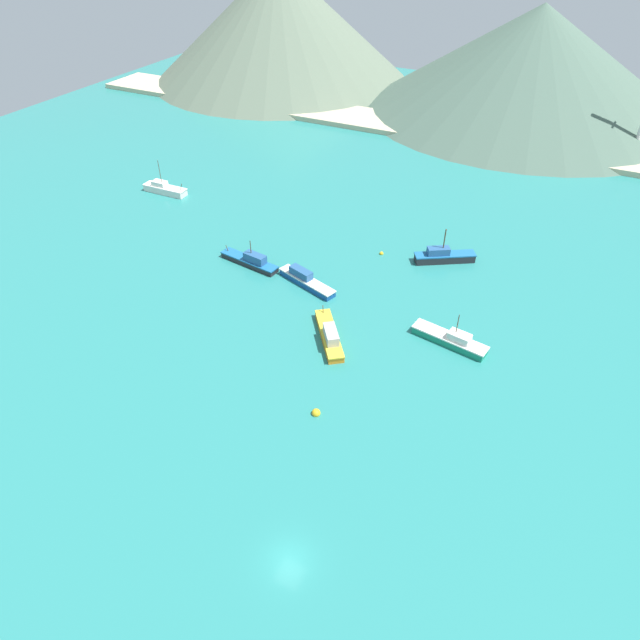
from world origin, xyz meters
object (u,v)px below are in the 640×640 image
Objects in this scene: fishing_boat_0 at (164,189)px; fishing_boat_6 at (330,335)px; fishing_boat_3 at (251,261)px; buoy_0 at (381,253)px; fishing_boat_4 at (451,339)px; buoy_1 at (316,413)px; fishing_boat_1 at (306,280)px; fishing_boat_7 at (443,256)px.

fishing_boat_0 reaches higher than fishing_boat_6.
fishing_boat_3 reaches higher than fishing_boat_6.
fishing_boat_3 is at bearing -144.72° from buoy_0.
fishing_boat_4 reaches higher than buoy_0.
fishing_boat_0 is 13.75× the size of buoy_0.
buoy_1 is at bearing -45.14° from fishing_boat_3.
fishing_boat_4 is (24.23, -3.80, -0.06)m from fishing_boat_1.
fishing_boat_4 is at bearing -70.88° from fishing_boat_7.
fishing_boat_0 is at bearing 143.89° from buoy_1.
fishing_boat_3 is (30.08, -15.30, -0.03)m from fishing_boat_0.
buoy_1 is (13.51, -23.27, -0.66)m from fishing_boat_1.
fishing_boat_1 is (40.70, -16.28, -0.02)m from fishing_boat_0.
fishing_boat_0 is 56.56m from fishing_boat_6.
fishing_boat_7 is at bearing 42.92° from fishing_boat_1.
fishing_boat_6 is 14.29× the size of buoy_0.
fishing_boat_7 is (27.95, 15.13, 0.14)m from fishing_boat_3.
fishing_boat_0 is at bearing 151.81° from fishing_boat_6.
fishing_boat_6 is at bearing 108.80° from buoy_1.
fishing_boat_4 is 1.12× the size of fishing_boat_7.
fishing_boat_3 is 10.43× the size of buoy_1.
fishing_boat_3 is 16.01× the size of buoy_0.
fishing_boat_7 reaches higher than fishing_boat_6.
fishing_boat_3 reaches higher than fishing_boat_1.
fishing_boat_4 is (34.85, -4.78, -0.05)m from fishing_boat_3.
buoy_1 is at bearing -95.53° from fishing_boat_7.
fishing_boat_4 is 15.72× the size of buoy_0.
fishing_boat_3 is at bearing 172.19° from fishing_boat_4.
fishing_boat_1 is at bearing 171.09° from fishing_boat_4.
fishing_boat_4 is at bearing 61.17° from buoy_1.
fishing_boat_6 is 24.22m from buoy_0.
buoy_0 is 0.65× the size of buoy_1.
fishing_boat_0 is 48.14m from buoy_0.
fishing_boat_1 is 23.66m from fishing_boat_7.
buoy_0 is at bearing -3.07° from fishing_boat_0.
fishing_boat_7 reaches higher than fishing_boat_1.
fishing_boat_7 is at bearing 84.47° from buoy_1.
fishing_boat_3 is at bearing -26.96° from fishing_boat_0.
buoy_0 is at bearing 61.76° from fishing_boat_1.
fishing_boat_3 is at bearing 134.86° from buoy_1.
fishing_boat_0 is 8.96× the size of buoy_1.
fishing_boat_6 is at bearing -28.19° from fishing_boat_0.
buoy_0 is (7.36, 13.70, -0.73)m from fishing_boat_1.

